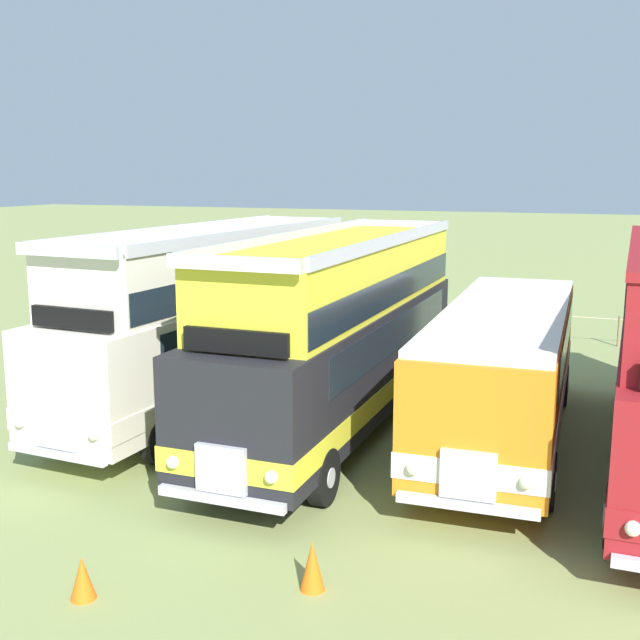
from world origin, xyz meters
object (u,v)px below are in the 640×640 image
object	(u,v)px
bus_third_in_row	(504,363)
cone_near_end	(312,566)
bus_second_in_row	(341,328)
cone_far_end	(82,578)
bus_first_in_row	(214,314)

from	to	relation	value
bus_third_in_row	cone_near_end	distance (m)	7.74
bus_second_in_row	bus_third_in_row	xyz separation A→B (m)	(3.59, 0.52, -0.61)
bus_third_in_row	cone_near_end	xyz separation A→B (m)	(-1.55, -7.45, -1.39)
bus_second_in_row	cone_far_end	xyz separation A→B (m)	(-0.84, -8.31, -2.05)
bus_first_in_row	cone_near_end	xyz separation A→B (m)	(5.64, -7.53, -2.00)
bus_third_in_row	bus_second_in_row	bearing A→B (deg)	-171.79
bus_first_in_row	bus_third_in_row	xyz separation A→B (m)	(7.18, -0.08, -0.61)
bus_second_in_row	cone_near_end	xyz separation A→B (m)	(2.05, -6.94, -2.00)
bus_third_in_row	cone_near_end	size ratio (longest dim) A/B	14.06
cone_near_end	cone_far_end	distance (m)	3.20
bus_third_in_row	cone_near_end	world-z (taller)	bus_third_in_row
bus_first_in_row	cone_near_end	size ratio (longest dim) A/B	15.39
bus_first_in_row	bus_second_in_row	distance (m)	3.64
cone_near_end	cone_far_end	world-z (taller)	cone_near_end
bus_second_in_row	cone_far_end	distance (m)	8.60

